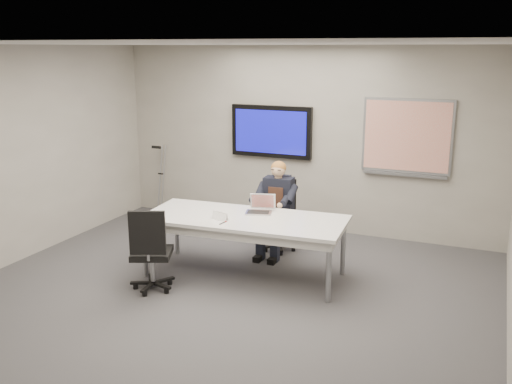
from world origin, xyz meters
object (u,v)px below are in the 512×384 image
at_px(office_chair_near, 152,265).
at_px(seated_person, 274,218).
at_px(laptop, 260,208).
at_px(conference_table, 244,224).
at_px(office_chair_far, 280,228).

relative_size(office_chair_near, seated_person, 0.79).
xyz_separation_m(office_chair_near, laptop, (0.90, 1.12, 0.50)).
bearing_deg(conference_table, laptop, 66.85).
bearing_deg(office_chair_far, office_chair_near, -124.36).
relative_size(office_chair_far, office_chair_near, 0.97).
bearing_deg(office_chair_far, seated_person, -98.17).
distance_m(office_chair_near, laptop, 1.52).
xyz_separation_m(conference_table, office_chair_near, (-0.80, -0.84, -0.35)).
xyz_separation_m(conference_table, office_chair_far, (0.06, 1.06, -0.36)).
relative_size(office_chair_far, laptop, 2.59).
xyz_separation_m(office_chair_far, seated_person, (0.01, -0.24, 0.21)).
bearing_deg(conference_table, office_chair_far, 82.64).
height_order(office_chair_far, office_chair_near, office_chair_near).
xyz_separation_m(conference_table, seated_person, (0.07, 0.83, -0.16)).
xyz_separation_m(office_chair_far, laptop, (0.03, -0.79, 0.51)).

